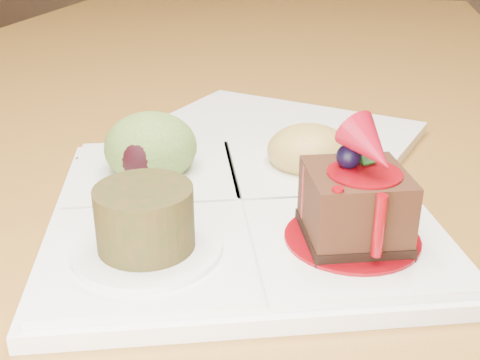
# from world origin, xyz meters

# --- Properties ---
(dining_table) EXTENTS (1.00, 1.80, 0.75)m
(dining_table) POSITION_xyz_m (0.00, 0.00, 0.68)
(dining_table) COLOR #9C6A28
(dining_table) RESTS_ON ground
(sampler_plate) EXTENTS (0.37, 0.37, 0.11)m
(sampler_plate) POSITION_xyz_m (0.15, -0.43, 0.77)
(sampler_plate) COLOR white
(sampler_plate) RESTS_ON dining_table
(second_plate) EXTENTS (0.33, 0.33, 0.01)m
(second_plate) POSITION_xyz_m (0.15, -0.28, 0.76)
(second_plate) COLOR white
(second_plate) RESTS_ON dining_table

